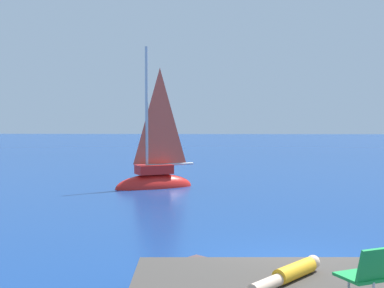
# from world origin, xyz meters

# --- Properties ---
(ground_plane) EXTENTS (160.00, 160.00, 0.00)m
(ground_plane) POSITION_xyz_m (0.00, 0.00, 0.00)
(ground_plane) COLOR navy
(sailboat_near) EXTENTS (3.56, 2.58, 6.49)m
(sailboat_near) POSITION_xyz_m (-3.98, 11.54, 0.35)
(sailboat_near) COLOR red
(sailboat_near) RESTS_ON ground
(person_sunbather) EXTENTS (1.24, 1.44, 0.25)m
(person_sunbather) POSITION_xyz_m (-0.44, -2.76, 0.67)
(person_sunbather) COLOR gold
(person_sunbather) RESTS_ON shore_ledge
(beach_chair) EXTENTS (0.69, 0.74, 0.80)m
(beach_chair) POSITION_xyz_m (0.37, -3.78, 1.00)
(beach_chair) COLOR green
(beach_chair) RESTS_ON shore_ledge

